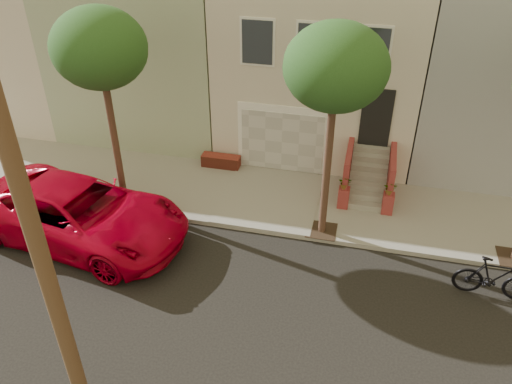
# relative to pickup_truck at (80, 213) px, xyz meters

# --- Properties ---
(ground) EXTENTS (90.00, 90.00, 0.00)m
(ground) POSITION_rel_pickup_truck_xyz_m (5.96, -2.07, -0.91)
(ground) COLOR black
(ground) RESTS_ON ground
(sidewalk) EXTENTS (40.00, 3.70, 0.15)m
(sidewalk) POSITION_rel_pickup_truck_xyz_m (5.96, 3.28, -0.84)
(sidewalk) COLOR gray
(sidewalk) RESTS_ON ground
(house_row) EXTENTS (33.10, 11.70, 7.00)m
(house_row) POSITION_rel_pickup_truck_xyz_m (5.96, 9.12, 2.73)
(house_row) COLOR #BEB6A2
(house_row) RESTS_ON sidewalk
(tree_left) EXTENTS (2.70, 2.57, 6.30)m
(tree_left) POSITION_rel_pickup_truck_xyz_m (0.46, 1.83, 4.35)
(tree_left) COLOR #2D2116
(tree_left) RESTS_ON sidewalk
(tree_mid) EXTENTS (2.70, 2.57, 6.30)m
(tree_mid) POSITION_rel_pickup_truck_xyz_m (6.96, 1.83, 4.35)
(tree_mid) COLOR #2D2116
(tree_mid) RESTS_ON sidewalk
(pickup_truck) EXTENTS (6.94, 4.01, 1.82)m
(pickup_truck) POSITION_rel_pickup_truck_xyz_m (0.00, 0.00, 0.00)
(pickup_truck) COLOR #A9001A
(pickup_truck) RESTS_ON ground
(motorcycle) EXTENTS (2.04, 0.60, 1.22)m
(motorcycle) POSITION_rel_pickup_truck_xyz_m (11.61, 0.28, -0.30)
(motorcycle) COLOR black
(motorcycle) RESTS_ON ground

